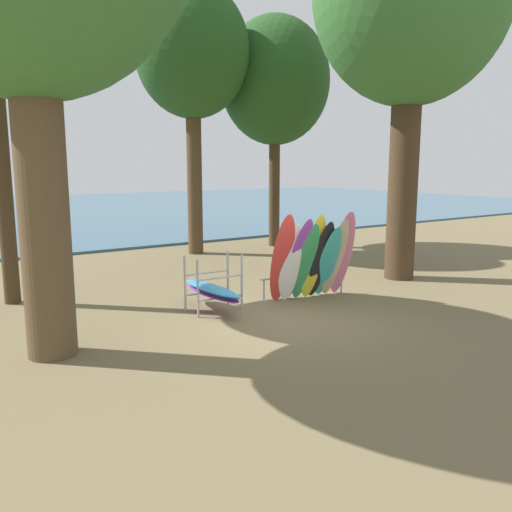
{
  "coord_description": "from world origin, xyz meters",
  "views": [
    {
      "loc": [
        -6.62,
        -8.77,
        3.24
      ],
      "look_at": [
        0.23,
        1.41,
        1.1
      ],
      "focal_mm": 37.44,
      "sensor_mm": 36.0,
      "label": 1
    }
  ],
  "objects_px": {
    "tree_far_right_back": "(275,82)",
    "leaning_board_pile": "(313,260)",
    "tree_mid_behind": "(192,54)",
    "board_storage_rack": "(213,290)"
  },
  "relations": [
    {
      "from": "tree_far_right_back",
      "to": "tree_mid_behind",
      "type": "bearing_deg",
      "value": 178.68
    },
    {
      "from": "tree_far_right_back",
      "to": "board_storage_rack",
      "type": "distance_m",
      "value": 11.27
    },
    {
      "from": "tree_mid_behind",
      "to": "leaning_board_pile",
      "type": "relative_size",
      "value": 3.85
    },
    {
      "from": "leaning_board_pile",
      "to": "board_storage_rack",
      "type": "height_order",
      "value": "leaning_board_pile"
    },
    {
      "from": "tree_mid_behind",
      "to": "leaning_board_pile",
      "type": "bearing_deg",
      "value": -96.31
    },
    {
      "from": "tree_far_right_back",
      "to": "leaning_board_pile",
      "type": "bearing_deg",
      "value": -119.75
    },
    {
      "from": "tree_far_right_back",
      "to": "leaning_board_pile",
      "type": "xyz_separation_m",
      "value": [
        -4.29,
        -7.5,
        -5.28
      ]
    },
    {
      "from": "tree_mid_behind",
      "to": "tree_far_right_back",
      "type": "distance_m",
      "value": 3.51
    },
    {
      "from": "tree_mid_behind",
      "to": "leaning_board_pile",
      "type": "distance_m",
      "value": 9.66
    },
    {
      "from": "board_storage_rack",
      "to": "tree_far_right_back",
      "type": "bearing_deg",
      "value": 46.03
    }
  ]
}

